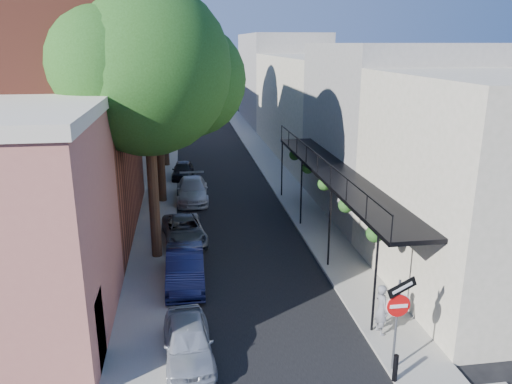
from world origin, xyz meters
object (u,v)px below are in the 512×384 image
object	(u,v)px
parked_car_b	(185,268)
pedestrian	(382,309)
parked_car_c	(184,230)
sign_post	(398,309)
parked_car_e	(183,170)
parked_car_a	(188,341)
parked_car_d	(192,190)
bollard	(395,368)
oak_far	(167,54)
oak_mid	(164,80)
oak_near	(158,72)

from	to	relation	value
parked_car_b	pedestrian	size ratio (longest dim) A/B	2.43
parked_car_c	pedestrian	bearing A→B (deg)	-61.78
sign_post	parked_car_b	world-z (taller)	sign_post
parked_car_c	parked_car_e	world-z (taller)	parked_car_e
parked_car_a	parked_car_d	size ratio (longest dim) A/B	0.79
bollard	parked_car_c	world-z (taller)	parked_car_c
bollard	parked_car_a	size ratio (longest dim) A/B	0.23
oak_far	parked_car_a	size ratio (longest dim) A/B	3.39
parked_car_d	pedestrian	xyz separation A→B (m)	(5.56, -15.35, 0.32)
parked_car_c	bollard	bearing A→B (deg)	-69.67
parked_car_a	pedestrian	bearing A→B (deg)	-0.06
bollard	oak_mid	world-z (taller)	oak_mid
parked_car_b	pedestrian	world-z (taller)	pedestrian
oak_mid	oak_far	distance (m)	9.12
oak_mid	parked_car_e	xyz separation A→B (m)	(0.82, 5.10, -6.47)
parked_car_b	pedestrian	bearing A→B (deg)	-36.27
parked_car_c	parked_car_e	distance (m)	11.61
parked_car_a	oak_mid	bearing A→B (deg)	89.82
sign_post	parked_car_c	size ratio (longest dim) A/B	0.74
parked_car_c	parked_car_d	size ratio (longest dim) A/B	0.91
parked_car_e	oak_far	bearing A→B (deg)	105.12
parked_car_e	pedestrian	bearing A→B (deg)	-69.16
oak_mid	parked_car_d	world-z (taller)	oak_mid
sign_post	parked_car_e	xyz separation A→B (m)	(-5.76, 22.36, -1.45)
bollard	pedestrian	distance (m)	2.41
sign_post	parked_car_d	size ratio (longest dim) A/B	0.67
parked_car_e	bollard	bearing A→B (deg)	-71.94
oak_near	pedestrian	bearing A→B (deg)	-47.31
oak_near	parked_car_e	bearing A→B (deg)	86.64
oak_mid	parked_car_c	bearing A→B (deg)	-82.83
sign_post	oak_far	bearing A→B (deg)	103.91
oak_mid	parked_car_b	distance (m)	12.63
oak_near	parked_car_b	size ratio (longest dim) A/B	2.80
oak_far	oak_near	bearing A→B (deg)	-90.04
sign_post	bollard	xyz separation A→B (m)	(-0.16, -0.47, -1.52)
bollard	pedestrian	xyz separation A→B (m)	(0.50, 2.31, 0.44)
bollard	parked_car_c	bearing A→B (deg)	116.53
oak_far	parked_car_d	world-z (taller)	oak_far
pedestrian	parked_car_b	bearing A→B (deg)	47.16
oak_near	oak_mid	size ratio (longest dim) A/B	1.12
bollard	sign_post	bearing A→B (deg)	71.44
oak_far	parked_car_d	xyz separation A→B (m)	(1.29, -9.11, -7.62)
parked_car_a	sign_post	bearing A→B (deg)	-17.96
parked_car_e	pedestrian	world-z (taller)	pedestrian
oak_near	parked_car_e	xyz separation A→B (m)	(0.77, 13.07, -7.29)
sign_post	oak_near	world-z (taller)	oak_near
sign_post	parked_car_e	world-z (taller)	sign_post
oak_far	parked_car_c	world-z (taller)	oak_far
oak_near	parked_car_a	bearing A→B (deg)	-84.13
sign_post	parked_car_d	distance (m)	18.02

